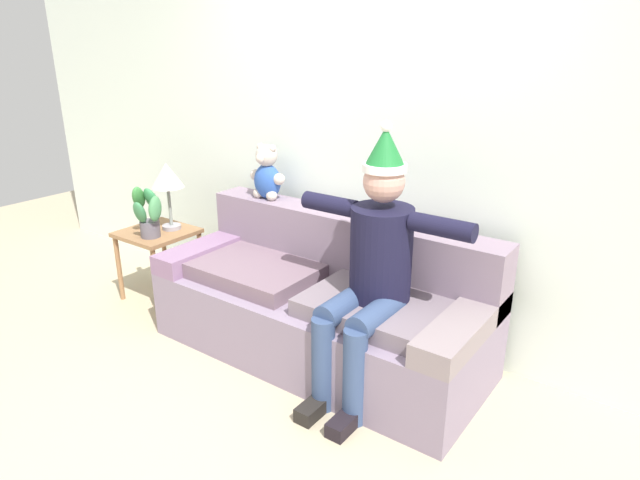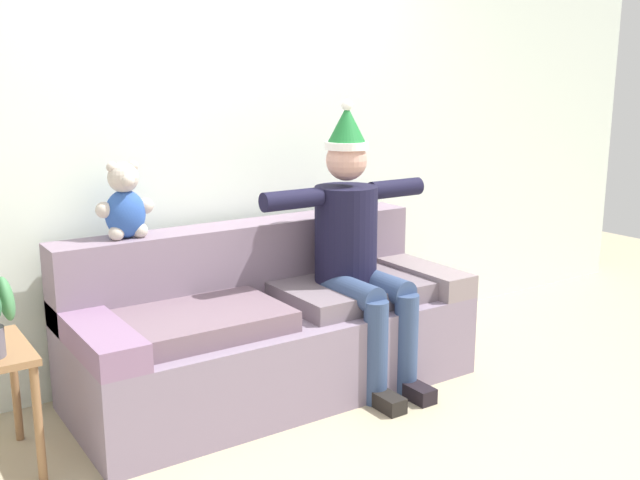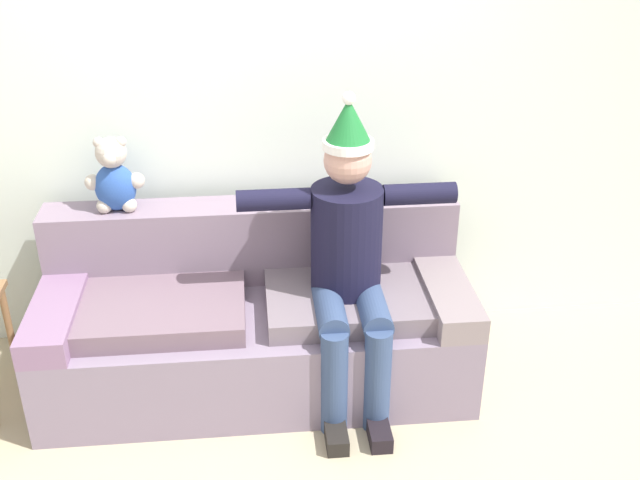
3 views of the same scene
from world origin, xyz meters
name	(u,v)px [view 2 (image 2 of 3)]	position (x,y,z in m)	size (l,w,h in m)	color
ground_plane	(394,470)	(0.00, 0.00, 0.00)	(10.00, 10.00, 0.00)	tan
back_wall	(221,128)	(0.00, 1.55, 1.35)	(7.00, 0.10, 2.70)	silver
couch	(270,327)	(0.00, 1.04, 0.33)	(2.09, 0.86, 0.85)	gray
person_seated	(356,243)	(0.44, 0.87, 0.77)	(1.02, 0.77, 1.52)	black
teddy_bear	(125,204)	(-0.66, 1.30, 1.02)	(0.29, 0.17, 0.38)	#2C52A5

